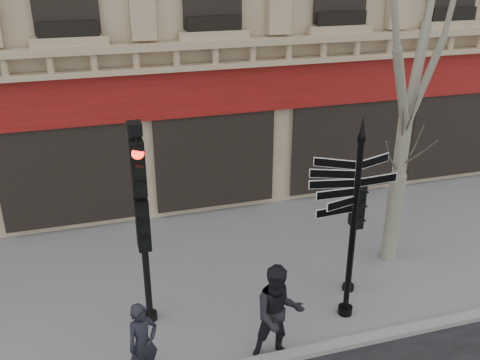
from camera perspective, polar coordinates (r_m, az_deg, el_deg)
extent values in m
plane|color=slate|center=(11.69, 3.54, -13.85)|extent=(80.00, 80.00, 0.00)
cube|color=gray|center=(10.65, 6.22, -17.95)|extent=(80.00, 0.25, 0.12)
cube|color=#65140A|center=(14.38, -2.79, 9.53)|extent=(28.00, 0.25, 1.30)
cube|color=#9B8165|center=(13.95, -2.63, 13.18)|extent=(28.00, 0.35, 0.74)
cylinder|color=black|center=(10.79, 11.91, -5.62)|extent=(0.12, 0.12, 3.85)
cylinder|color=black|center=(11.79, 11.15, -13.44)|extent=(0.30, 0.30, 0.17)
cone|color=black|center=(9.91, 12.98, 5.67)|extent=(0.13, 0.13, 0.38)
cylinder|color=black|center=(10.55, -10.24, -5.97)|extent=(0.13, 0.13, 3.92)
cylinder|color=black|center=(11.59, -9.56, -14.09)|extent=(0.29, 0.29, 0.16)
cube|color=black|center=(10.40, -10.36, -4.49)|extent=(0.47, 0.34, 1.06)
cube|color=black|center=(9.92, -10.85, 1.40)|extent=(0.47, 0.34, 1.06)
sphere|color=#FF0C05|center=(9.81, -10.97, 2.94)|extent=(0.22, 0.22, 0.22)
cube|color=black|center=(9.67, -11.18, 5.42)|extent=(0.25, 0.31, 0.22)
cylinder|color=black|center=(11.85, 11.95, -6.06)|extent=(0.13, 0.13, 2.67)
cylinder|color=black|center=(12.51, 11.46, -11.08)|extent=(0.28, 0.28, 0.15)
cube|color=black|center=(11.47, 12.29, -2.47)|extent=(0.49, 0.39, 1.01)
cylinder|color=gray|center=(13.37, 16.04, -3.87)|extent=(0.37, 0.37, 2.27)
cylinder|color=gray|center=(12.68, 16.92, 3.19)|extent=(0.29, 0.29, 1.45)
imported|color=black|center=(9.83, -10.31, -16.80)|extent=(0.68, 0.58, 1.58)
imported|color=black|center=(10.01, 4.12, -14.08)|extent=(1.03, 0.83, 1.98)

